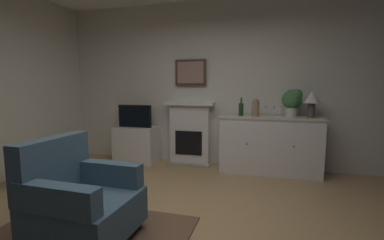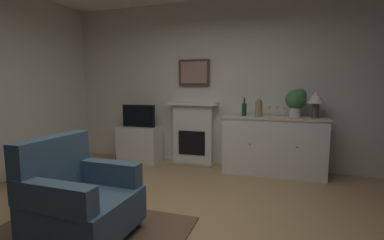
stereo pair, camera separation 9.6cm
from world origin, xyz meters
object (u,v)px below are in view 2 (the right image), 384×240
object	(u,v)px
wine_glass_center	(276,109)
armchair	(78,198)
wine_bottle	(244,109)
tv_cabinet	(140,144)
wine_glass_right	(284,110)
vase_decorative	(259,108)
table_lamp	(316,99)
tv_set	(139,116)
wine_glass_left	(269,109)
fireplace_unit	(193,133)
framed_picture	(194,72)
potted_plant_fern	(24,168)
potted_plant_small	(296,100)
sideboard_cabinet	(273,146)

from	to	relation	value
wine_glass_center	armchair	xyz separation A→B (m)	(-1.65, -2.43, -0.64)
wine_bottle	tv_cabinet	distance (m)	2.00
wine_glass_right	vase_decorative	bearing A→B (deg)	179.25
table_lamp	armchair	xyz separation A→B (m)	(-2.19, -2.44, -0.80)
tv_set	wine_glass_left	bearing A→B (deg)	0.57
wine_bottle	wine_glass_right	xyz separation A→B (m)	(0.60, -0.06, 0.01)
fireplace_unit	tv_set	distance (m)	1.04
framed_picture	table_lamp	size ratio (longest dim) A/B	1.38
fireplace_unit	wine_glass_right	bearing A→B (deg)	-8.75
framed_picture	tv_set	xyz separation A→B (m)	(-0.98, -0.23, -0.77)
framed_picture	fireplace_unit	bearing A→B (deg)	-90.00
wine_bottle	vase_decorative	distance (m)	0.24
fireplace_unit	wine_glass_center	xyz separation A→B (m)	(1.40, -0.18, 0.48)
framed_picture	vase_decorative	xyz separation A→B (m)	(1.13, -0.27, -0.57)
wine_glass_right	armchair	size ratio (longest dim) A/B	0.18
potted_plant_fern	armchair	size ratio (longest dim) A/B	0.47
potted_plant_small	wine_bottle	bearing A→B (deg)	-177.17
wine_bottle	wine_glass_left	size ratio (longest dim) A/B	1.76
sideboard_cabinet	potted_plant_fern	size ratio (longest dim) A/B	3.62
table_lamp	wine_glass_center	size ratio (longest dim) A/B	2.42
fireplace_unit	potted_plant_fern	world-z (taller)	fireplace_unit
sideboard_cabinet	table_lamp	xyz separation A→B (m)	(0.58, 0.00, 0.73)
tv_cabinet	potted_plant_fern	world-z (taller)	tv_cabinet
sideboard_cabinet	framed_picture	bearing A→B (deg)	170.73
table_lamp	potted_plant_small	size ratio (longest dim) A/B	0.93
fireplace_unit	sideboard_cabinet	xyz separation A→B (m)	(1.36, -0.18, -0.09)
sideboard_cabinet	potted_plant_fern	world-z (taller)	sideboard_cabinet
wine_glass_center	potted_plant_small	size ratio (longest dim) A/B	0.38
framed_picture	vase_decorative	bearing A→B (deg)	-13.51
framed_picture	table_lamp	xyz separation A→B (m)	(1.94, -0.22, -0.43)
framed_picture	wine_bottle	world-z (taller)	framed_picture
armchair	potted_plant_small	bearing A→B (deg)	52.17
potted_plant_fern	tv_set	bearing A→B (deg)	59.54
fireplace_unit	wine_glass_center	size ratio (longest dim) A/B	6.67
wine_glass_center	tv_set	world-z (taller)	wine_glass_center
wine_glass_right	framed_picture	bearing A→B (deg)	169.57
wine_glass_left	tv_cabinet	xyz separation A→B (m)	(-2.26, 0.00, -0.70)
fireplace_unit	vase_decorative	bearing A→B (deg)	-11.33
sideboard_cabinet	wine_glass_center	bearing A→B (deg)	-6.67
vase_decorative	fireplace_unit	bearing A→B (deg)	168.67
tv_cabinet	tv_set	bearing A→B (deg)	-90.00
table_lamp	wine_glass_right	bearing A→B (deg)	-172.84
wine_glass_right	potted_plant_fern	size ratio (longest dim) A/B	0.38
potted_plant_small	armchair	xyz separation A→B (m)	(-1.93, -2.48, -0.78)
tv_cabinet	table_lamp	bearing A→B (deg)	-0.29
vase_decorative	tv_set	size ratio (longest dim) A/B	0.45
sideboard_cabinet	tv_set	xyz separation A→B (m)	(-2.34, -0.01, 0.39)
fireplace_unit	table_lamp	world-z (taller)	table_lamp
wine_bottle	wine_glass_center	distance (m)	0.49
armchair	sideboard_cabinet	bearing A→B (deg)	56.51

